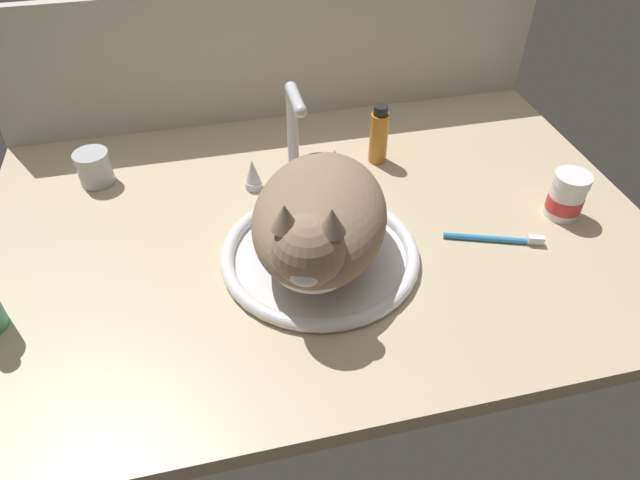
{
  "coord_description": "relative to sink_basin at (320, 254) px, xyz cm",
  "views": [
    {
      "loc": [
        -16.58,
        -72.35,
        66.08
      ],
      "look_at": [
        -1.69,
        -7.98,
        7.0
      ],
      "focal_mm": 31.63,
      "sensor_mm": 36.0,
      "label": 1
    }
  ],
  "objects": [
    {
      "name": "sink_basin",
      "position": [
        0.0,
        0.0,
        0.0
      ],
      "size": [
        31.99,
        31.99,
        2.17
      ],
      "color": "white",
      "rests_on": "countertop"
    },
    {
      "name": "faucet",
      "position": [
        0.0,
        20.69,
        7.02
      ],
      "size": [
        18.69,
        10.98,
        20.46
      ],
      "color": "silver",
      "rests_on": "countertop"
    },
    {
      "name": "backsplash_wall",
      "position": [
        1.69,
        47.81,
        11.4
      ],
      "size": [
        113.91,
        2.4,
        30.68
      ],
      "primitive_type": "cube",
      "color": "beige",
      "rests_on": "ground"
    },
    {
      "name": "cat",
      "position": [
        -0.66,
        -1.77,
        8.29
      ],
      "size": [
        29.19,
        36.91,
        17.64
      ],
      "color": "#8C755B",
      "rests_on": "sink_basin"
    },
    {
      "name": "metal_jar",
      "position": [
        -36.24,
        29.94,
        2.31
      ],
      "size": [
        6.39,
        6.39,
        6.47
      ],
      "color": "#B2B5BA",
      "rests_on": "countertop"
    },
    {
      "name": "pill_bottle",
      "position": [
        44.06,
        1.47,
        2.97
      ],
      "size": [
        6.2,
        6.2,
        8.42
      ],
      "color": "white",
      "rests_on": "countertop"
    },
    {
      "name": "countertop",
      "position": [
        1.69,
        7.98,
        -2.44
      ],
      "size": [
        113.91,
        77.26,
        3.0
      ],
      "primitive_type": "cube",
      "color": "#CCB793",
      "rests_on": "ground"
    },
    {
      "name": "amber_bottle",
      "position": [
        17.49,
        25.18,
        4.69
      ],
      "size": [
        3.61,
        3.61,
        11.98
      ],
      "color": "#C67A23",
      "rests_on": "countertop"
    },
    {
      "name": "toothbrush",
      "position": [
        29.55,
        -2.58,
        -0.31
      ],
      "size": [
        15.75,
        6.55,
        1.7
      ],
      "color": "#338CD1",
      "rests_on": "countertop"
    }
  ]
}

